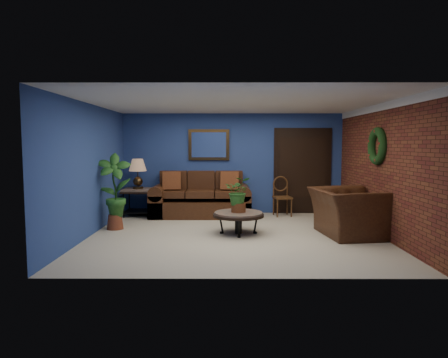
{
  "coord_description": "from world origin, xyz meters",
  "views": [
    {
      "loc": [
        -0.19,
        -7.53,
        1.74
      ],
      "look_at": [
        -0.21,
        0.55,
        1.03
      ],
      "focal_mm": 32.0,
      "sensor_mm": 36.0,
      "label": 1
    }
  ],
  "objects_px": {
    "sofa": "(201,201)",
    "armchair": "(348,212)",
    "coffee_table": "(238,215)",
    "side_chair": "(282,193)",
    "table_lamp": "(138,170)",
    "end_table": "(138,195)"
  },
  "relations": [
    {
      "from": "table_lamp",
      "to": "end_table",
      "type": "bearing_deg",
      "value": 0.0
    },
    {
      "from": "table_lamp",
      "to": "armchair",
      "type": "relative_size",
      "value": 0.51
    },
    {
      "from": "coffee_table",
      "to": "end_table",
      "type": "distance_m",
      "value": 3.06
    },
    {
      "from": "table_lamp",
      "to": "coffee_table",
      "type": "bearing_deg",
      "value": -39.22
    },
    {
      "from": "coffee_table",
      "to": "end_table",
      "type": "xyz_separation_m",
      "value": [
        -2.37,
        1.93,
        0.14
      ]
    },
    {
      "from": "table_lamp",
      "to": "side_chair",
      "type": "xyz_separation_m",
      "value": [
        3.49,
        0.07,
        -0.57
      ]
    },
    {
      "from": "sofa",
      "to": "coffee_table",
      "type": "bearing_deg",
      "value": -66.78
    },
    {
      "from": "coffee_table",
      "to": "side_chair",
      "type": "bearing_deg",
      "value": 60.83
    },
    {
      "from": "coffee_table",
      "to": "end_table",
      "type": "height_order",
      "value": "end_table"
    },
    {
      "from": "table_lamp",
      "to": "armchair",
      "type": "distance_m",
      "value": 4.96
    },
    {
      "from": "end_table",
      "to": "armchair",
      "type": "relative_size",
      "value": 0.53
    },
    {
      "from": "coffee_table",
      "to": "table_lamp",
      "type": "xyz_separation_m",
      "value": [
        -2.37,
        1.93,
        0.75
      ]
    },
    {
      "from": "sofa",
      "to": "side_chair",
      "type": "distance_m",
      "value": 1.97
    },
    {
      "from": "end_table",
      "to": "table_lamp",
      "type": "relative_size",
      "value": 1.04
    },
    {
      "from": "sofa",
      "to": "side_chair",
      "type": "xyz_separation_m",
      "value": [
        1.96,
        0.03,
        0.19
      ]
    },
    {
      "from": "coffee_table",
      "to": "armchair",
      "type": "bearing_deg",
      "value": -3.9
    },
    {
      "from": "sofa",
      "to": "armchair",
      "type": "bearing_deg",
      "value": -35.83
    },
    {
      "from": "side_chair",
      "to": "armchair",
      "type": "bearing_deg",
      "value": -74.31
    },
    {
      "from": "end_table",
      "to": "table_lamp",
      "type": "xyz_separation_m",
      "value": [
        -0.0,
        0.0,
        0.6
      ]
    },
    {
      "from": "coffee_table",
      "to": "side_chair",
      "type": "height_order",
      "value": "side_chair"
    },
    {
      "from": "sofa",
      "to": "armchair",
      "type": "distance_m",
      "value": 3.61
    },
    {
      "from": "coffee_table",
      "to": "armchair",
      "type": "xyz_separation_m",
      "value": [
        2.08,
        -0.14,
        0.08
      ]
    }
  ]
}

